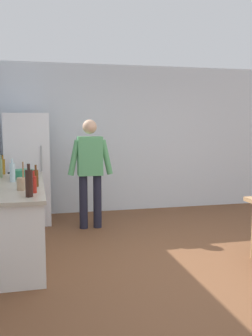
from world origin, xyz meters
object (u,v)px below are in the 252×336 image
at_px(bottle_vinegar_tall, 0,168).
at_px(utensil_jar, 22,183).
at_px(person, 90,166).
at_px(bottle_wine_dark, 29,183).
at_px(bottle_sauce_red, 34,184).
at_px(bottle_water_clear, 12,172).
at_px(cooking_pot, 23,174).
at_px(bottle_beer_brown, 36,178).
at_px(refrigerator, 28,169).
at_px(bottle_oil_amber, 3,166).

bearing_deg(bottle_vinegar_tall, utensil_jar, -73.87).
xyz_separation_m(person, bottle_wine_dark, (-0.89, -1.89, 0.07)).
distance_m(bottle_sauce_red, bottle_water_clear, 0.89).
xyz_separation_m(bottle_water_clear, bottle_wine_dark, (0.22, -1.07, 0.02)).
xyz_separation_m(cooking_pot, bottle_beer_brown, (0.17, -0.72, 0.05)).
bearing_deg(utensil_jar, bottle_wine_dark, -78.70).
relative_size(bottle_beer_brown, bottle_wine_dark, 0.76).
relative_size(person, cooking_pot, 4.25).
xyz_separation_m(utensil_jar, bottle_water_clear, (-0.13, 0.64, 0.05)).
height_order(cooking_pot, bottle_sauce_red, bottle_sauce_red).
relative_size(bottle_sauce_red, bottle_wine_dark, 0.71).
bearing_deg(utensil_jar, bottle_sauce_red, -58.52).
bearing_deg(bottle_wine_dark, bottle_beer_brown, 83.68).
distance_m(person, bottle_beer_brown, 1.51).
height_order(utensil_jar, bottle_vinegar_tall, same).
relative_size(cooking_pot, bottle_sauce_red, 1.67).
height_order(person, utensil_jar, person).
xyz_separation_m(person, bottle_vinegar_tall, (-1.29, -0.37, 0.06)).
height_order(cooking_pot, bottle_vinegar_tall, bottle_vinegar_tall).
height_order(refrigerator, bottle_water_clear, refrigerator).
bearing_deg(bottle_sauce_red, refrigerator, 92.63).
height_order(refrigerator, bottle_sauce_red, refrigerator).
xyz_separation_m(bottle_vinegar_tall, bottle_beer_brown, (0.47, -0.89, -0.03)).
relative_size(refrigerator, bottle_beer_brown, 6.92).
relative_size(person, bottle_beer_brown, 6.54).
height_order(utensil_jar, bottle_sauce_red, utensil_jar).
distance_m(bottle_vinegar_tall, bottle_water_clear, 0.49).
bearing_deg(bottle_water_clear, cooking_pot, 66.75).
relative_size(bottle_vinegar_tall, bottle_oil_amber, 1.14).
bearing_deg(bottle_vinegar_tall, bottle_oil_amber, 88.87).
height_order(person, cooking_pot, person).
bearing_deg(bottle_beer_brown, bottle_vinegar_tall, 117.84).
bearing_deg(bottle_sauce_red, cooking_pot, 97.14).
distance_m(person, utensil_jar, 1.76).
xyz_separation_m(utensil_jar, bottle_sauce_red, (0.13, -0.21, 0.02)).
relative_size(person, bottle_water_clear, 5.67).
height_order(bottle_vinegar_tall, bottle_oil_amber, bottle_vinegar_tall).
relative_size(bottle_water_clear, bottle_beer_brown, 1.15).
bearing_deg(bottle_sauce_red, bottle_oil_amber, 105.05).
height_order(bottle_water_clear, bottle_wine_dark, bottle_wine_dark).
xyz_separation_m(bottle_beer_brown, bottle_wine_dark, (-0.07, -0.63, 0.04)).
bearing_deg(bottle_wine_dark, bottle_water_clear, 101.56).
bearing_deg(bottle_water_clear, utensil_jar, -78.26).
xyz_separation_m(person, bottle_beer_brown, (-0.82, -1.26, 0.03)).
bearing_deg(utensil_jar, bottle_beer_brown, 52.25).
relative_size(refrigerator, bottle_water_clear, 6.00).
bearing_deg(person, bottle_wine_dark, -115.27).
relative_size(person, bottle_sauce_red, 7.08).
bearing_deg(bottle_sauce_red, person, 63.18).
height_order(utensil_jar, bottle_water_clear, utensil_jar).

